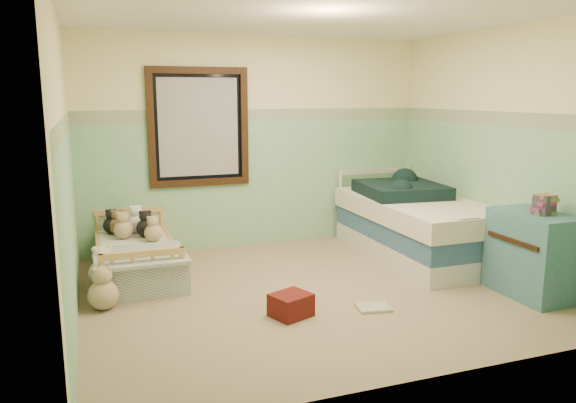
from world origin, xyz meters
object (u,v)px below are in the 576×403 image
object	(u,v)px
toddler_bed_frame	(137,265)
plush_floor_tan	(103,295)
twin_bed_frame	(416,247)
plush_floor_cream	(104,275)
dresser	(533,254)
floor_book	(373,308)
red_pillow	(291,305)

from	to	relation	value
toddler_bed_frame	plush_floor_tan	size ratio (longest dim) A/B	5.91
twin_bed_frame	toddler_bed_frame	bearing A→B (deg)	172.43
plush_floor_cream	toddler_bed_frame	bearing A→B (deg)	46.22
plush_floor_cream	dresser	distance (m)	4.00
twin_bed_frame	floor_book	xyz separation A→B (m)	(-1.24, -1.26, -0.10)
plush_floor_tan	red_pillow	size ratio (longest dim) A/B	0.85
red_pillow	dresser	bearing A→B (deg)	-7.08
dresser	red_pillow	world-z (taller)	dresser
plush_floor_tan	red_pillow	world-z (taller)	plush_floor_tan
dresser	floor_book	bearing A→B (deg)	173.42
twin_bed_frame	floor_book	size ratio (longest dim) A/B	7.44
toddler_bed_frame	floor_book	world-z (taller)	toddler_bed_frame
plush_floor_tan	dresser	size ratio (longest dim) A/B	0.34
plush_floor_cream	floor_book	size ratio (longest dim) A/B	1.02
plush_floor_cream	plush_floor_tan	size ratio (longest dim) A/B	1.10
plush_floor_tan	dresser	bearing A→B (deg)	-14.57
toddler_bed_frame	plush_floor_tan	xyz separation A→B (m)	(-0.35, -0.88, 0.03)
toddler_bed_frame	plush_floor_cream	xyz separation A→B (m)	(-0.33, -0.35, 0.04)
plush_floor_cream	dresser	xyz separation A→B (m)	(3.70, -1.50, 0.24)
plush_floor_cream	twin_bed_frame	distance (m)	3.40
plush_floor_tan	dresser	world-z (taller)	dresser
dresser	floor_book	distance (m)	1.59
plush_floor_cream	twin_bed_frame	xyz separation A→B (m)	(3.40, -0.06, -0.03)
twin_bed_frame	red_pillow	bearing A→B (deg)	-149.32
plush_floor_cream	twin_bed_frame	bearing A→B (deg)	-0.99
plush_floor_tan	red_pillow	bearing A→B (deg)	-25.12
toddler_bed_frame	plush_floor_cream	distance (m)	0.49
toddler_bed_frame	plush_floor_cream	world-z (taller)	plush_floor_cream
toddler_bed_frame	dresser	xyz separation A→B (m)	(3.37, -1.85, 0.29)
plush_floor_tan	twin_bed_frame	xyz separation A→B (m)	(3.42, 0.47, -0.02)
plush_floor_tan	red_pillow	distance (m)	1.62
plush_floor_tan	twin_bed_frame	bearing A→B (deg)	7.88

